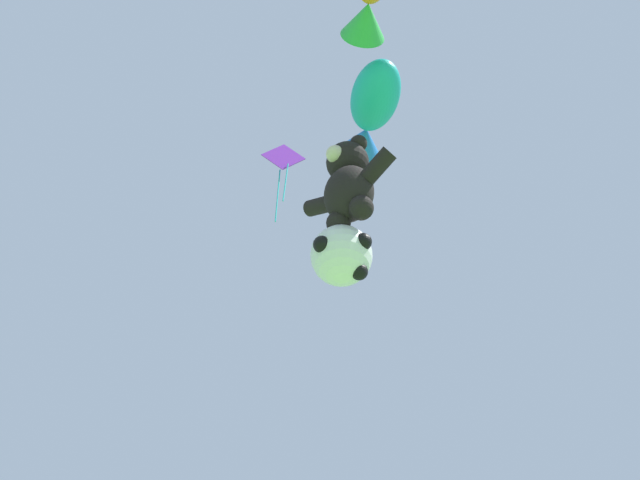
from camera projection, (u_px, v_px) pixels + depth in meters
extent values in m
ellipsoid|color=black|center=(349.00, 194.00, 12.47)|extent=(0.95, 0.81, 1.15)
sphere|color=black|center=(348.00, 163.00, 13.07)|extent=(0.79, 0.79, 0.79)
sphere|color=beige|center=(335.00, 154.00, 12.85)|extent=(0.33, 0.33, 0.33)
sphere|color=black|center=(336.00, 160.00, 13.42)|extent=(0.32, 0.32, 0.32)
cylinder|color=black|center=(320.00, 206.00, 12.95)|extent=(0.69, 0.31, 0.54)
sphere|color=black|center=(338.00, 223.00, 12.22)|extent=(0.43, 0.43, 0.43)
sphere|color=black|center=(359.00, 144.00, 13.14)|extent=(0.32, 0.32, 0.32)
cylinder|color=black|center=(378.00, 166.00, 12.27)|extent=(0.69, 0.31, 0.54)
sphere|color=black|center=(361.00, 208.00, 11.96)|extent=(0.43, 0.43, 0.43)
sphere|color=white|center=(341.00, 256.00, 12.01)|extent=(1.06, 1.06, 1.06)
sphere|color=black|center=(363.00, 242.00, 11.77)|extent=(0.30, 0.30, 0.30)
sphere|color=black|center=(349.00, 253.00, 12.47)|extent=(0.30, 0.30, 0.30)
sphere|color=black|center=(322.00, 245.00, 11.70)|extent=(0.30, 0.30, 0.30)
sphere|color=black|center=(359.00, 272.00, 11.71)|extent=(0.30, 0.30, 0.30)
ellipsoid|color=#19ADB2|center=(375.00, 96.00, 13.71)|extent=(1.83, 1.69, 0.79)
cone|color=blue|center=(362.00, 146.00, 14.58)|extent=(1.39, 1.46, 1.17)
sphere|color=black|center=(381.00, 67.00, 13.50)|extent=(0.21, 0.21, 0.21)
cone|color=green|center=(365.00, 20.00, 12.78)|extent=(1.02, 1.05, 0.82)
cube|color=purple|center=(283.00, 157.00, 18.02)|extent=(0.74, 0.89, 1.13)
cylinder|color=#19ADB2|center=(278.00, 195.00, 17.19)|extent=(0.03, 0.08, 1.89)
cylinder|color=#19ADB2|center=(286.00, 182.00, 17.19)|extent=(0.03, 0.13, 1.44)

